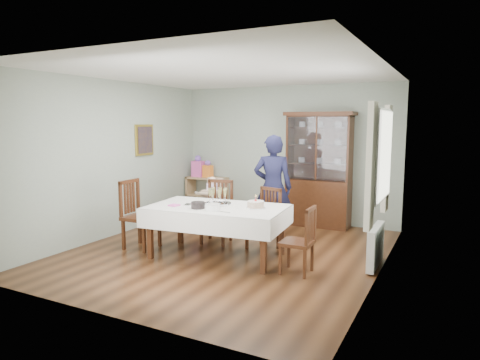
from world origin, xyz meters
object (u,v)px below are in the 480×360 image
Objects in this scene: birthday_cake at (256,205)px; chair_end_left at (140,228)px; dining_table at (217,231)px; chair_far_left at (217,224)px; high_chair at (213,209)px; gift_bag_pink at (198,167)px; china_cabinet at (319,168)px; chair_far_right at (263,231)px; sideboard at (207,195)px; woman at (273,187)px; champagne_tray at (218,200)px; chair_end_right at (298,254)px; gift_bag_orange at (208,170)px.

chair_end_left is at bearing -171.08° from birthday_cake.
dining_table is 0.78m from chair_far_left.
dining_table is 1.60m from high_chair.
gift_bag_pink is at bearing 11.66° from chair_end_left.
china_cabinet is (0.76, 2.54, 0.74)m from dining_table.
china_cabinet is at bearing 96.21° from chair_far_right.
chair_far_left is at bearing -50.30° from gift_bag_pink.
sideboard is 0.51× the size of woman.
gift_bag_pink is (-2.52, 2.41, 0.20)m from birthday_cake.
woman is 1.21m from champagne_tray.
chair_end_right reaches higher than dining_table.
chair_far_left is 3.69× the size of birthday_cake.
dining_table is at bearing -67.92° from chair_far_left.
woman is 1.18m from birthday_cake.
chair_far_left is 1.88m from chair_end_right.
sideboard is 0.90× the size of high_chair.
woman is (-0.95, 1.41, 0.62)m from chair_end_right.
china_cabinet reaches higher than gift_bag_pink.
chair_end_left is at bearing 22.88° from woman.
birthday_cake is (-0.74, 0.26, 0.54)m from chair_end_right.
high_chair is (-0.47, 0.67, 0.08)m from chair_far_left.
champagne_tray is at bearing 114.93° from dining_table.
sideboard is 2.97m from champagne_tray.
sideboard is 3.38m from birthday_cake.
chair_far_right is 2.38× the size of champagne_tray.
chair_end_right is 1.81m from woman.
high_chair is (-2.17, 1.47, 0.12)m from chair_end_right.
gift_bag_orange reaches higher than dining_table.
chair_end_right is 1.91× the size of gift_bag_pink.
chair_far_left is 1.22m from birthday_cake.
gift_bag_pink reaches higher than chair_end_left.
gift_bag_orange reaches higher than birthday_cake.
gift_bag_pink is (-2.71, 0.00, -0.12)m from china_cabinet.
birthday_cake is (0.96, -0.54, 0.51)m from chair_far_left.
champagne_tray is (0.33, -0.53, 0.53)m from chair_far_left.
champagne_tray is at bearing -55.32° from sideboard.
chair_end_left is 1.57m from high_chair.
chair_far_right is at bearing 102.23° from birthday_cake.
chair_far_right is (-0.32, -1.85, -0.84)m from china_cabinet.
chair_end_right is (2.61, 0.04, -0.05)m from chair_end_left.
champagne_tray is (-0.41, -1.14, -0.06)m from woman.
champagne_tray is at bearing 51.76° from woman.
chair_far_right is (0.84, 0.02, -0.02)m from chair_far_left.
woman reaches higher than dining_table.
woman is at bearing 70.06° from champagne_tray.
chair_end_left is 0.61× the size of woman.
gift_bag_orange is at bearing 124.26° from champagne_tray.
dining_table is at bearing -106.69° from china_cabinet.
woman is (-0.10, 0.60, 0.61)m from chair_far_right.
china_cabinet is 2.02× the size of chair_end_left.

